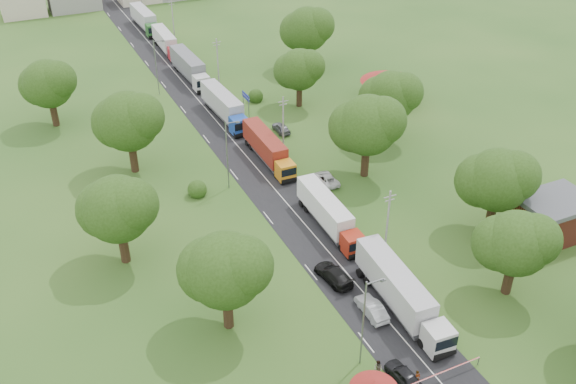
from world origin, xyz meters
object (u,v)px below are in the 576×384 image
car_lane_front (403,375)px  car_lane_mid (372,308)px  boom_barrier (428,379)px  pedestrian_near (417,378)px  info_sign (246,100)px  truck_0 (400,291)px

car_lane_front → car_lane_mid: car_lane_mid is taller
boom_barrier → pedestrian_near: pedestrian_near is taller
pedestrian_near → boom_barrier: bearing=-41.8°
boom_barrier → car_lane_front: 2.23m
boom_barrier → pedestrian_near: 0.96m
boom_barrier → info_sign: 60.39m
boom_barrier → info_sign: info_sign is taller
info_sign → boom_barrier: bearing=-96.2°
car_lane_front → boom_barrier: bearing=132.2°
boom_barrier → truck_0: bearing=71.1°
boom_barrier → car_lane_mid: (0.36, 10.28, -0.12)m
truck_0 → car_lane_front: truck_0 is taller
pedestrian_near → car_lane_mid: bearing=72.9°
car_lane_front → car_lane_mid: bearing=-108.2°
car_lane_mid → car_lane_front: bearing=78.1°
info_sign → car_lane_mid: 50.16m
pedestrian_near → car_lane_front: bearing=119.3°
boom_barrier → pedestrian_near: size_ratio=5.46×
truck_0 → car_lane_front: size_ratio=3.79×
boom_barrier → truck_0: (3.39, 9.88, 1.40)m
car_lane_mid → truck_0: bearing=173.4°
truck_0 → car_lane_front: bearing=-121.0°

